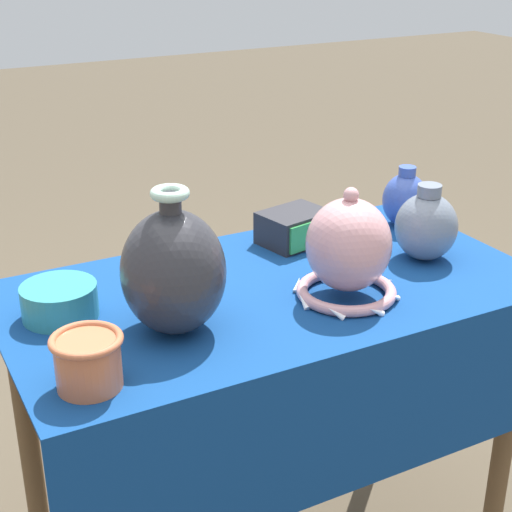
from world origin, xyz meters
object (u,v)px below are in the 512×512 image
Objects in this scene: vase_dome_bell at (348,252)px; pot_squat_teal at (60,301)px; cup_wide_terracotta at (88,360)px; mosaic_tile_box at (295,227)px; jar_round_cobalt at (405,199)px; jar_round_slate at (426,226)px; vase_tall_bulbous at (173,271)px.

pot_squat_teal is (-0.51, 0.17, -0.06)m from vase_dome_bell.
cup_wide_terracotta is 0.83× the size of pot_squat_teal.
mosaic_tile_box is at bearing 79.95° from vase_dome_bell.
jar_round_cobalt is (0.28, -0.03, 0.03)m from mosaic_tile_box.
mosaic_tile_box is 1.44× the size of cup_wide_terracotta.
cup_wide_terracotta is 0.25m from pot_squat_teal.
mosaic_tile_box is (0.05, 0.28, -0.06)m from vase_dome_bell.
mosaic_tile_box is at bearing 174.50° from jar_round_cobalt.
mosaic_tile_box is 1.19× the size of pot_squat_teal.
vase_dome_bell is 0.26m from jar_round_slate.
vase_dome_bell is 0.29m from mosaic_tile_box.
jar_round_cobalt is 0.92m from cup_wide_terracotta.
cup_wide_terracotta is at bearing -94.90° from pot_squat_teal.
jar_round_cobalt is 1.26× the size of cup_wide_terracotta.
jar_round_cobalt is at bearing 37.26° from vase_dome_bell.
mosaic_tile_box is (0.39, 0.25, -0.08)m from vase_tall_bulbous.
cup_wide_terracotta is (-0.86, -0.33, -0.02)m from jar_round_cobalt.
vase_tall_bulbous reaches higher than vase_dome_bell.
jar_round_slate is at bearing -57.76° from mosaic_tile_box.
cup_wide_terracotta is at bearing -150.20° from vase_tall_bulbous.
vase_tall_bulbous is 0.34m from vase_dome_bell.
cup_wide_terracotta is (-0.19, -0.11, -0.07)m from vase_tall_bulbous.
pot_squat_teal is at bearing 85.10° from cup_wide_terracotta.
vase_dome_bell is at bearing -5.09° from vase_tall_bulbous.
cup_wide_terracotta is at bearing -159.01° from jar_round_cobalt.
jar_round_cobalt is (0.33, 0.25, -0.03)m from vase_dome_bell.
vase_dome_bell is 0.54m from cup_wide_terracotta.
vase_dome_bell is (0.34, -0.03, -0.02)m from vase_tall_bulbous.
jar_round_cobalt is 1.04× the size of pot_squat_teal.
vase_dome_bell is 1.95× the size of cup_wide_terracotta.
jar_round_cobalt is at bearing 20.99° from cup_wide_terracotta.
jar_round_slate is 1.19× the size of pot_squat_teal.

